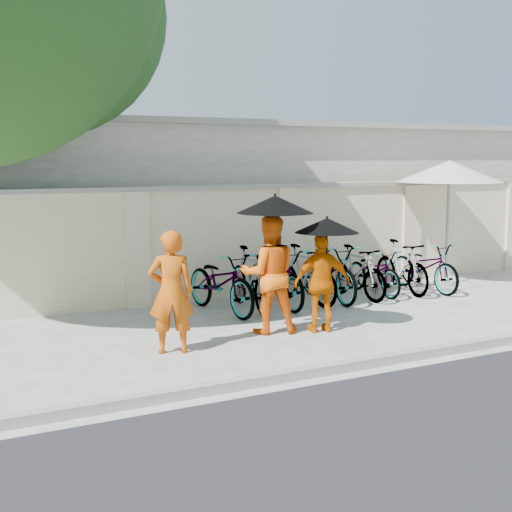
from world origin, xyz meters
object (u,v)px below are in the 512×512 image
monk_center (269,274)px  patio_umbrella (449,173)px  monk_left (171,292)px  monk_right (322,283)px

monk_center → patio_umbrella: 5.57m
monk_left → patio_umbrella: (6.77, 2.14, 1.45)m
monk_left → monk_right: size_ratio=1.11×
patio_umbrella → monk_center: bearing=-160.7°
monk_left → monk_center: bearing=-149.5°
monk_center → monk_right: 0.80m
monk_center → monk_left: bearing=31.1°
monk_left → patio_umbrella: size_ratio=0.65×
monk_left → monk_right: 2.39m
monk_center → patio_umbrella: size_ratio=0.70×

